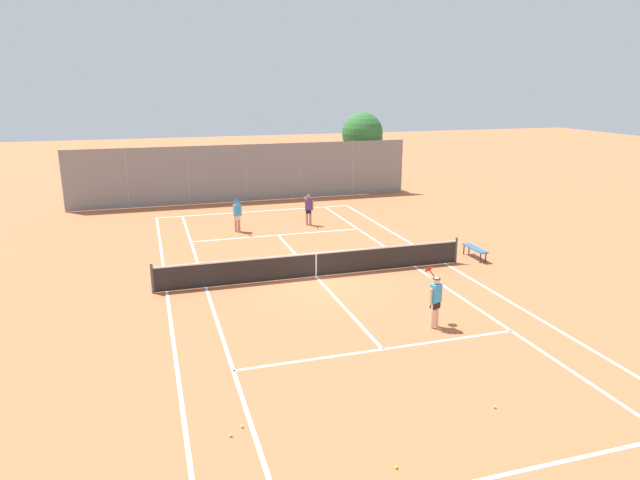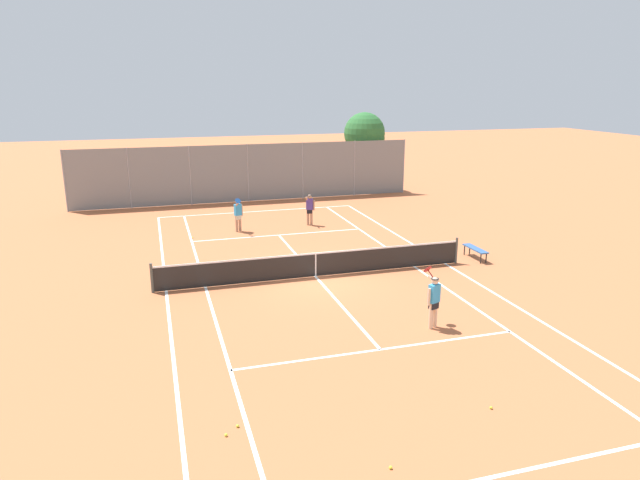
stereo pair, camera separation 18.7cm
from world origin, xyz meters
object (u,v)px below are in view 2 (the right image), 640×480
loose_tennis_ball_0 (491,408)px  loose_tennis_ball_4 (391,468)px  tennis_net (316,264)px  courtside_bench (475,249)px  loose_tennis_ball_3 (193,238)px  loose_tennis_ball_1 (238,426)px  loose_tennis_ball_2 (226,435)px  player_far_right (310,208)px  player_near_side (434,299)px  tree_behind_left (366,135)px  loose_tennis_ball_5 (186,276)px  player_far_left (238,213)px

loose_tennis_ball_0 → loose_tennis_ball_4: (-3.00, -1.27, 0.00)m
tennis_net → courtside_bench: tennis_net is taller
loose_tennis_ball_3 → loose_tennis_ball_1: bearing=-91.0°
tennis_net → loose_tennis_ball_2: 10.30m
player_far_right → loose_tennis_ball_4: player_far_right is taller
player_near_side → loose_tennis_ball_1: player_near_side is taller
tennis_net → loose_tennis_ball_1: (-4.33, -8.94, -0.48)m
player_near_side → loose_tennis_ball_3: bearing=116.1°
loose_tennis_ball_0 → courtside_bench: 11.69m
player_far_right → loose_tennis_ball_3: bearing=-171.2°
player_far_right → loose_tennis_ball_0: (-0.72, -17.79, -0.88)m
loose_tennis_ball_0 → loose_tennis_ball_4: 3.26m
tree_behind_left → loose_tennis_ball_4: bearing=-110.0°
loose_tennis_ball_1 → loose_tennis_ball_5: same height
player_near_side → tree_behind_left: tree_behind_left is taller
loose_tennis_ball_2 → loose_tennis_ball_4: size_ratio=1.00×
tennis_net → player_far_right: size_ratio=7.50×
loose_tennis_ball_4 → tree_behind_left: size_ratio=0.01×
player_near_side → tree_behind_left: bearing=74.1°
loose_tennis_ball_2 → courtside_bench: 15.02m
loose_tennis_ball_0 → loose_tennis_ball_3: size_ratio=1.00×
loose_tennis_ball_5 → courtside_bench: 11.81m
loose_tennis_ball_1 → loose_tennis_ball_3: size_ratio=1.00×
tennis_net → courtside_bench: bearing=2.4°
loose_tennis_ball_0 → loose_tennis_ball_3: 17.68m
tennis_net → player_near_side: 5.86m
loose_tennis_ball_0 → loose_tennis_ball_5: size_ratio=1.00×
player_far_left → loose_tennis_ball_5: player_far_left is taller
loose_tennis_ball_2 → loose_tennis_ball_0: bearing=-6.5°
player_far_right → player_near_side: bearing=-89.7°
courtside_bench → loose_tennis_ball_2: bearing=-140.8°
loose_tennis_ball_0 → loose_tennis_ball_1: (-5.59, 0.93, 0.00)m
loose_tennis_ball_2 → courtside_bench: size_ratio=0.04×
tennis_net → loose_tennis_ball_2: size_ratio=181.82×
tree_behind_left → loose_tennis_ball_2: bearing=-116.7°
loose_tennis_ball_1 → courtside_bench: bearing=39.1°
loose_tennis_ball_2 → tennis_net: bearing=63.4°
loose_tennis_ball_4 → loose_tennis_ball_5: bearing=103.4°
player_far_right → tree_behind_left: bearing=53.7°
courtside_bench → loose_tennis_ball_5: bearing=174.6°
player_far_right → player_far_left: bearing=-175.7°
loose_tennis_ball_1 → tree_behind_left: 28.75m
tree_behind_left → loose_tennis_ball_5: bearing=-130.7°
loose_tennis_ball_2 → tree_behind_left: (12.96, 25.79, 3.71)m
player_far_left → tree_behind_left: (10.09, 8.95, 2.82)m
player_far_left → loose_tennis_ball_5: size_ratio=26.88×
player_far_left → loose_tennis_ball_2: size_ratio=26.88×
loose_tennis_ball_0 → tree_behind_left: bearing=75.0°
player_far_left → loose_tennis_ball_3: bearing=-164.3°
loose_tennis_ball_5 → player_far_left: bearing=64.4°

